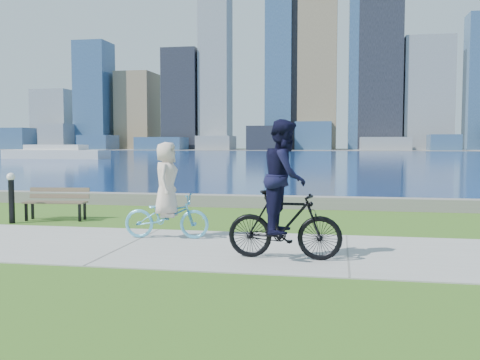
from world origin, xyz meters
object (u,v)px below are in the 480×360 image
Objects in this scene: bollard_lamp at (11,194)px; cyclist_man at (285,201)px; park_bench at (57,200)px; cyclist_woman at (167,203)px.

cyclist_man is (6.73, -2.79, 0.28)m from bollard_lamp.
park_bench is 4.05m from cyclist_woman.
cyclist_man reaches higher than cyclist_woman.
bollard_lamp is at bearing -143.13° from park_bench.
bollard_lamp is at bearing 67.88° from cyclist_woman.
bollard_lamp reaches higher than park_bench.
park_bench is 0.70× the size of cyclist_man.
cyclist_woman reaches higher than park_bench.
cyclist_woman is at bearing 61.22° from cyclist_man.
cyclist_woman is 0.84× the size of cyclist_man.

